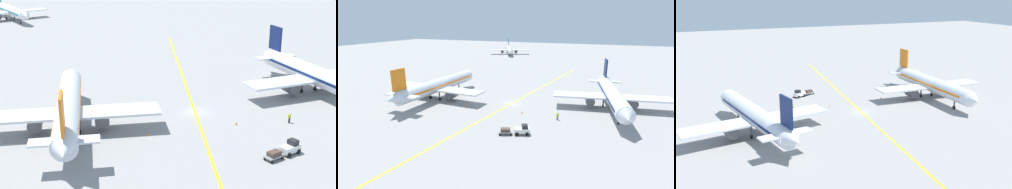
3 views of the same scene
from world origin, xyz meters
The scene contains 10 objects.
ground_plane centered at (0.00, 0.00, 0.00)m, with size 400.00×400.00×0.00m, color gray.
apron_yellow_centreline centered at (0.00, 0.00, 0.00)m, with size 0.40×120.00×0.01m, color yellow.
airplane_at_gate centered at (-21.02, -3.34, 3.71)m, with size 28.21×35.51×10.60m.
airplane_adjacent_stand centered at (24.47, 4.60, 3.71)m, with size 28.48×35.43×10.60m.
baggage_tug_white centered at (8.83, -17.76, 0.90)m, with size 3.35×2.66×2.11m.
baggage_cart_trailing centered at (5.81, -19.07, 0.76)m, with size 2.94×2.32×1.24m.
ground_crew_worker centered at (13.65, -7.50, 0.91)m, with size 0.56×0.31×1.68m.
traffic_cone_near_nose centered at (5.02, -6.53, 0.28)m, with size 0.32×0.32×0.55m, color orange.
traffic_cone_mid_apron centered at (-9.48, -7.86, 0.28)m, with size 0.32×0.32×0.55m, color orange.
traffic_cone_by_wingtip centered at (27.90, -3.74, 0.28)m, with size 0.32×0.32×0.55m, color orange.
Camera 3 is at (37.82, 75.32, 26.70)m, focal length 42.00 mm.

